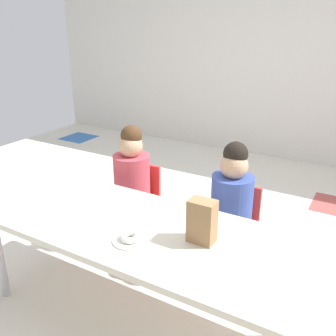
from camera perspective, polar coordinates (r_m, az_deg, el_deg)
The scene contains 8 objects.
ground_plane at distance 2.83m, azimuth 2.30°, elevation -12.68°, with size 6.67×4.91×0.02m.
back_wall at distance 4.67m, azimuth 17.38°, elevation 16.15°, with size 6.67×0.10×2.44m, color beige.
craft_table at distance 1.98m, azimuth -2.97°, elevation -10.46°, with size 1.90×0.73×0.57m.
seated_child_near_camera at distance 2.67m, azimuth -5.50°, elevation -1.14°, with size 0.34×0.34×0.92m.
seated_child_middle_seat at distance 2.34m, azimuth 9.89°, elevation -4.70°, with size 0.32×0.31×0.92m.
paper_bag_brown at distance 1.81m, azimuth 5.27°, elevation -8.18°, with size 0.13×0.09×0.22m, color #9E754C.
paper_plate_near_edge at distance 1.86m, azimuth -5.80°, elevation -11.01°, with size 0.18×0.18×0.01m, color white.
donut_powdered_on_plate at distance 1.85m, azimuth -5.82°, elevation -10.48°, with size 0.11×0.11×0.03m, color white.
Camera 1 is at (1.08, -2.08, 1.57)m, focal length 39.49 mm.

